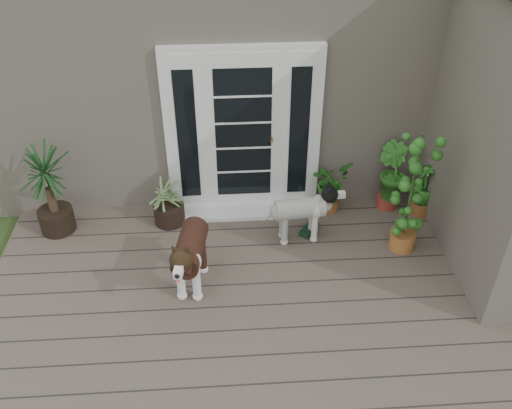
{
  "coord_description": "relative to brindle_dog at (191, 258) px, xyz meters",
  "views": [
    {
      "loc": [
        -0.45,
        -3.44,
        4.49
      ],
      "look_at": [
        -0.1,
        1.75,
        0.7
      ],
      "focal_mm": 39.4,
      "sensor_mm": 36.0,
      "label": 1
    }
  ],
  "objects": [
    {
      "name": "spider_plant",
      "position": [
        -0.32,
        1.16,
        -0.05
      ],
      "size": [
        0.67,
        0.67,
        0.68
      ],
      "primitive_type": null,
      "rotation": [
        0.0,
        0.0,
        0.04
      ],
      "color": "#9ABE74",
      "rests_on": "deck"
    },
    {
      "name": "house_main",
      "position": [
        0.84,
        3.56,
        1.04
      ],
      "size": [
        7.4,
        4.0,
        3.1
      ],
      "primitive_type": "cube",
      "color": "#665E54",
      "rests_on": "ground"
    },
    {
      "name": "sapling",
      "position": [
        2.46,
        0.47,
        0.41
      ],
      "size": [
        0.62,
        0.62,
        1.6
      ],
      "primitive_type": null,
      "rotation": [
        0.0,
        0.0,
        0.41
      ],
      "color": "#214E16",
      "rests_on": "deck"
    },
    {
      "name": "clog_left",
      "position": [
        1.28,
        1.25,
        -0.34
      ],
      "size": [
        0.28,
        0.35,
        0.1
      ],
      "primitive_type": null,
      "rotation": [
        0.0,
        0.0,
        0.5
      ],
      "color": "#13311C",
      "rests_on": "deck"
    },
    {
      "name": "white_dog",
      "position": [
        1.26,
        0.71,
        -0.06
      ],
      "size": [
        0.82,
        0.41,
        0.66
      ],
      "primitive_type": null,
      "rotation": [
        0.0,
        0.0,
        -1.48
      ],
      "color": "silver",
      "rests_on": "deck"
    },
    {
      "name": "herb_a",
      "position": [
        1.73,
        1.29,
        -0.08
      ],
      "size": [
        0.7,
        0.7,
        0.63
      ],
      "primitive_type": "imported",
      "rotation": [
        0.0,
        0.0,
        0.74
      ],
      "color": "#1D641C",
      "rests_on": "deck"
    },
    {
      "name": "brindle_dog",
      "position": [
        0.0,
        0.0,
        0.0
      ],
      "size": [
        0.53,
        0.99,
        0.78
      ],
      "primitive_type": null,
      "rotation": [
        0.0,
        0.0,
        2.99
      ],
      "color": "#3E2116",
      "rests_on": "deck"
    },
    {
      "name": "door_unit",
      "position": [
        0.64,
        1.51,
        0.68
      ],
      "size": [
        1.9,
        0.14,
        2.15
      ],
      "primitive_type": "cube",
      "color": "white",
      "rests_on": "deck"
    },
    {
      "name": "clog_right",
      "position": [
        1.41,
        0.84,
        -0.34
      ],
      "size": [
        0.33,
        0.37,
        0.1
      ],
      "primitive_type": null,
      "rotation": [
        0.0,
        0.0,
        -0.61
      ],
      "color": "black",
      "rests_on": "deck"
    },
    {
      "name": "herb_c",
      "position": [
        2.9,
        1.16,
        -0.09
      ],
      "size": [
        0.5,
        0.5,
        0.6
      ],
      "primitive_type": "imported",
      "rotation": [
        0.0,
        0.0,
        4.35
      ],
      "color": "#1D5B1A",
      "rests_on": "deck"
    },
    {
      "name": "deck",
      "position": [
        0.84,
        -0.69,
        -0.45
      ],
      "size": [
        6.2,
        4.6,
        0.12
      ],
      "primitive_type": "cube",
      "color": "#6B5B4C",
      "rests_on": "ground"
    },
    {
      "name": "yucca",
      "position": [
        -1.69,
        1.1,
        0.19
      ],
      "size": [
        0.97,
        0.97,
        1.16
      ],
      "primitive_type": null,
      "rotation": [
        0.0,
        0.0,
        -0.23
      ],
      "color": "black",
      "rests_on": "deck"
    },
    {
      "name": "door_step",
      "position": [
        0.64,
        1.31,
        -0.37
      ],
      "size": [
        1.6,
        0.4,
        0.05
      ],
      "primitive_type": "cube",
      "color": "white",
      "rests_on": "deck"
    },
    {
      "name": "herb_b",
      "position": [
        2.5,
        1.31,
        -0.05
      ],
      "size": [
        0.61,
        0.61,
        0.69
      ],
      "primitive_type": "imported",
      "rotation": [
        0.0,
        0.0,
        2.02
      ],
      "color": "#19581E",
      "rests_on": "deck"
    }
  ]
}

